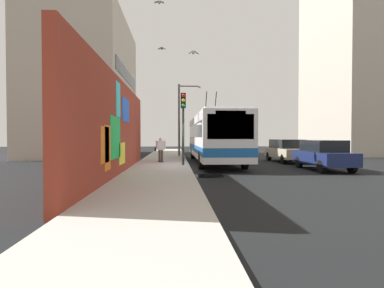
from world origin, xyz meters
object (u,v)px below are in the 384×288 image
city_bus (214,136)px  traffic_light (183,116)px  parked_car_navy (323,154)px  pedestrian_midblock (161,148)px  street_lamp (182,114)px  parked_car_champagne (287,150)px

city_bus → traffic_light: bearing=146.2°
traffic_light → parked_car_navy: bearing=-102.2°
parked_car_navy → pedestrian_midblock: 9.51m
pedestrian_midblock → street_lamp: size_ratio=0.26×
parked_car_navy → street_lamp: street_lamp is taller
pedestrian_midblock → parked_car_champagne: bearing=-80.6°
city_bus → street_lamp: street_lamp is taller
street_lamp → parked_car_champagne: bearing=-126.4°
city_bus → street_lamp: (5.72, 2.01, 1.92)m
traffic_light → pedestrian_midblock: bearing=32.1°
parked_car_navy → street_lamp: 13.08m
city_bus → traffic_light: size_ratio=3.06×
parked_car_navy → parked_car_champagne: bearing=-0.0°
pedestrian_midblock → traffic_light: traffic_light is taller
city_bus → parked_car_champagne: bearing=-85.5°
city_bus → parked_car_navy: size_ratio=3.07×
parked_car_navy → parked_car_champagne: size_ratio=0.88×
parked_car_navy → traffic_light: (1.59, 7.35, 2.08)m
traffic_light → parked_car_champagne: bearing=-63.7°
parked_car_champagne → traffic_light: 8.45m
city_bus → parked_car_navy: 7.15m
parked_car_navy → parked_car_champagne: same height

